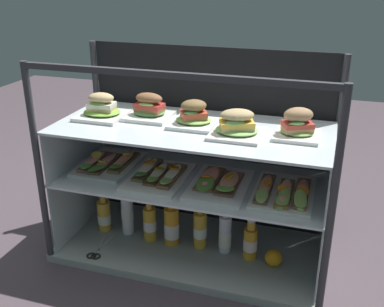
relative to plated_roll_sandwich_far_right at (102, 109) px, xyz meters
name	(u,v)px	position (x,y,z in m)	size (l,w,h in m)	color
ground_plane	(192,253)	(0.42, -0.01, -0.67)	(6.00, 6.00, 0.02)	#4E4047
case_base_deck	(192,248)	(0.42, -0.01, -0.64)	(1.21, 0.56, 0.04)	#9FA5A1
case_frame	(203,141)	(0.42, 0.17, -0.17)	(1.21, 0.56, 0.91)	#333338
riser_lower_tier	(192,214)	(0.42, -0.01, -0.46)	(1.15, 0.50, 0.33)	silver
shelf_lower_glass	(192,180)	(0.42, -0.01, -0.28)	(1.17, 0.51, 0.01)	silver
riser_upper_tier	(192,155)	(0.42, -0.01, -0.16)	(1.15, 0.50, 0.23)	silver
shelf_upper_glass	(192,128)	(0.42, -0.01, -0.04)	(1.17, 0.51, 0.01)	silver
plated_roll_sandwich_far_right	(102,109)	(0.00, 0.00, 0.00)	(0.21, 0.21, 0.11)	white
plated_roll_sandwich_left_of_center	(149,109)	(0.20, 0.06, 0.00)	(0.20, 0.20, 0.11)	white
plated_roll_sandwich_mid_right	(192,116)	(0.42, 0.02, 0.00)	(0.19, 0.19, 0.11)	white
plated_roll_sandwich_near_left_corner	(237,126)	(0.62, -0.05, 0.00)	(0.20, 0.20, 0.11)	white
plated_roll_sandwich_far_left	(297,126)	(0.85, 0.00, 0.01)	(0.18, 0.18, 0.12)	white
open_sandwich_tray_center	(108,163)	(0.01, 0.00, -0.26)	(0.24, 0.35, 0.06)	white
open_sandwich_tray_near_right_corner	(159,175)	(0.28, -0.05, -0.26)	(0.24, 0.35, 0.06)	white
open_sandwich_tray_far_right	(219,183)	(0.56, -0.04, -0.26)	(0.24, 0.35, 0.06)	white
open_sandwich_tray_near_left_corner	(284,192)	(0.83, -0.05, -0.26)	(0.24, 0.35, 0.06)	white
juice_bottle_front_middle	(104,215)	(-0.03, 0.00, -0.54)	(0.07, 0.07, 0.21)	gold
juice_bottle_tucked_behind	(127,213)	(0.09, 0.00, -0.52)	(0.06, 0.06, 0.26)	white
juice_bottle_front_fourth	(150,223)	(0.22, -0.02, -0.53)	(0.06, 0.06, 0.21)	gold
juice_bottle_front_second	(172,226)	(0.33, -0.02, -0.53)	(0.07, 0.07, 0.23)	orange
juice_bottle_back_center	(200,229)	(0.46, -0.01, -0.53)	(0.06, 0.06, 0.24)	gold
juice_bottle_front_left_end	(225,233)	(0.58, 0.00, -0.53)	(0.06, 0.06, 0.24)	silver
juice_bottle_back_left	(250,242)	(0.70, -0.03, -0.54)	(0.06, 0.06, 0.20)	gold
orange_fruit_beside_bottles	(274,258)	(0.81, -0.05, -0.58)	(0.07, 0.07, 0.07)	orange
kitchen_scissors	(96,253)	(0.03, -0.20, -0.62)	(0.07, 0.20, 0.01)	silver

